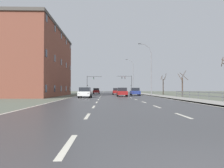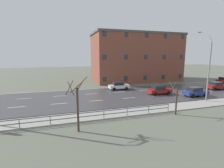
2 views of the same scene
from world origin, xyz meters
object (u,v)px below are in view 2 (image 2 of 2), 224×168
(street_lamp_midground, at_px, (208,68))
(car_far_left, at_px, (217,86))
(car_near_right, at_px, (159,90))
(car_mid_centre, at_px, (119,86))
(brick_building, at_px, (136,57))
(car_far_right, at_px, (195,92))

(street_lamp_midground, distance_m, car_far_left, 12.21)
(street_lamp_midground, distance_m, car_near_right, 8.39)
(car_far_left, relative_size, car_mid_centre, 1.01)
(car_mid_centre, bearing_deg, car_near_right, 43.28)
(car_mid_centre, relative_size, brick_building, 0.17)
(car_far_left, xyz_separation_m, car_far_right, (3.33, -8.59, 0.00))
(car_mid_centre, relative_size, car_far_right, 1.00)
(car_mid_centre, bearing_deg, car_far_right, 50.46)
(car_far_left, xyz_separation_m, car_mid_centre, (-5.70, -19.16, 0.00))
(brick_building, bearing_deg, street_lamp_midground, 1.67)
(car_mid_centre, xyz_separation_m, car_far_right, (9.04, 10.57, 0.00))
(car_near_right, height_order, car_far_right, same)
(car_far_right, bearing_deg, street_lamp_midground, -17.24)
(brick_building, bearing_deg, car_mid_centre, -38.93)
(car_far_left, height_order, car_mid_centre, same)
(street_lamp_midground, distance_m, car_far_right, 5.28)
(car_near_right, bearing_deg, brick_building, 169.62)
(street_lamp_midground, distance_m, brick_building, 23.08)
(car_near_right, relative_size, car_mid_centre, 1.00)
(street_lamp_midground, bearing_deg, car_near_right, -145.33)
(car_near_right, bearing_deg, car_far_left, 92.40)
(car_far_left, relative_size, car_far_right, 1.01)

